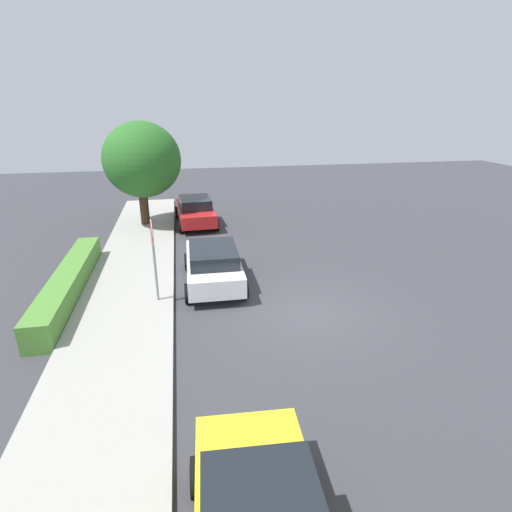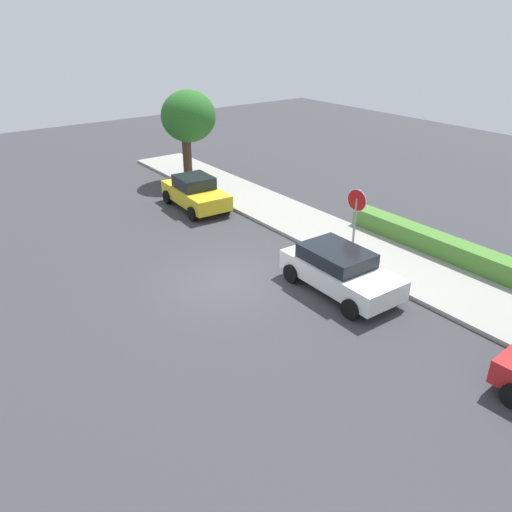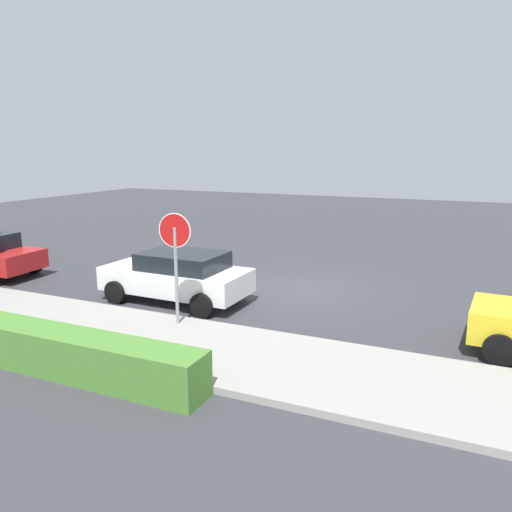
{
  "view_description": "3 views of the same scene",
  "coord_description": "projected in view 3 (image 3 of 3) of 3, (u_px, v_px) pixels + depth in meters",
  "views": [
    {
      "loc": [
        -10.33,
        3.64,
        5.99
      ],
      "look_at": [
        1.49,
        1.39,
        1.39
      ],
      "focal_mm": 28.0,
      "sensor_mm": 36.0,
      "label": 1
    },
    {
      "loc": [
        12.52,
        -8.04,
        8.18
      ],
      "look_at": [
        0.77,
        0.72,
        1.08
      ],
      "focal_mm": 35.0,
      "sensor_mm": 36.0,
      "label": 2
    },
    {
      "loc": [
        -4.86,
        14.09,
        4.21
      ],
      "look_at": [
        0.96,
        1.12,
        1.14
      ],
      "focal_mm": 35.0,
      "sensor_mm": 36.0,
      "label": 3
    }
  ],
  "objects": [
    {
      "name": "ground_plane",
      "position": [
        299.0,
        288.0,
        15.4
      ],
      "size": [
        60.0,
        60.0,
        0.0
      ],
      "primitive_type": "plane",
      "color": "#38383D"
    },
    {
      "name": "sidewalk_curb",
      "position": [
        210.0,
        351.0,
        10.4
      ],
      "size": [
        32.0,
        2.98,
        0.14
      ],
      "primitive_type": "cube",
      "color": "#9E9B93",
      "rests_on": "ground_plane"
    },
    {
      "name": "stop_sign",
      "position": [
        175.0,
        250.0,
        11.49
      ],
      "size": [
        0.8,
        0.12,
        2.78
      ],
      "color": "gray",
      "rests_on": "ground_plane"
    },
    {
      "name": "parked_car_white",
      "position": [
        178.0,
        275.0,
        13.9
      ],
      "size": [
        4.14,
        2.1,
        1.42
      ],
      "color": "white",
      "rests_on": "ground_plane"
    },
    {
      "name": "front_yard_hedge",
      "position": [
        41.0,
        347.0,
        9.71
      ],
      "size": [
        7.18,
        0.8,
        0.84
      ],
      "color": "#4C8433",
      "rests_on": "ground_plane"
    }
  ]
}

